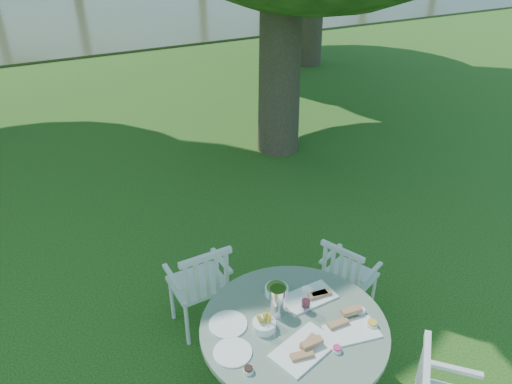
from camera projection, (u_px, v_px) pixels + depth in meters
ground at (265, 273)px, 5.08m from camera, size 140.00×140.00×0.00m
table at (293, 341)px, 3.53m from camera, size 1.31×1.31×0.74m
chair_ne at (345, 275)px, 4.32m from camera, size 0.51×0.53×0.80m
chair_nw at (202, 283)px, 4.15m from camera, size 0.47×0.44×0.89m
tableware at (286, 316)px, 3.47m from camera, size 1.13×0.84×0.23m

